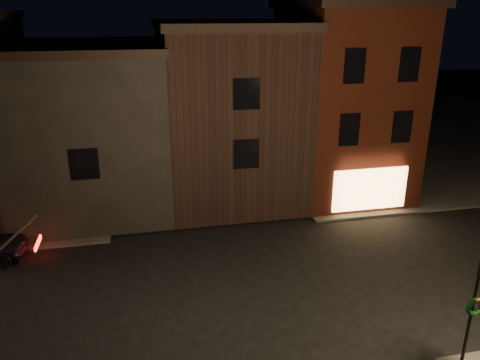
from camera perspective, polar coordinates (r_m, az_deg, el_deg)
The scene contains 6 objects.
ground at distance 18.31m, azimuth -0.06°, elevation -13.30°, with size 120.00×120.00×0.00m, color black.
sidewalk_far_right at distance 43.13m, azimuth 20.90°, elevation 5.33°, with size 30.00×30.00×0.12m, color #2D2B28.
corner_building at distance 27.28m, azimuth 12.48°, elevation 9.75°, with size 6.50×8.50×10.50m.
row_building_a at distance 26.41m, azimuth -1.67°, elevation 8.63°, with size 7.30×10.30×9.40m.
row_building_b at distance 26.22m, azimuth -17.54°, elevation 6.50°, with size 7.80×10.30×8.40m.
traffic_signal at distance 14.81m, azimuth 27.14°, elevation -11.75°, with size 0.58×0.38×4.05m.
Camera 1 is at (-3.20, -14.95, 10.07)m, focal length 35.00 mm.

